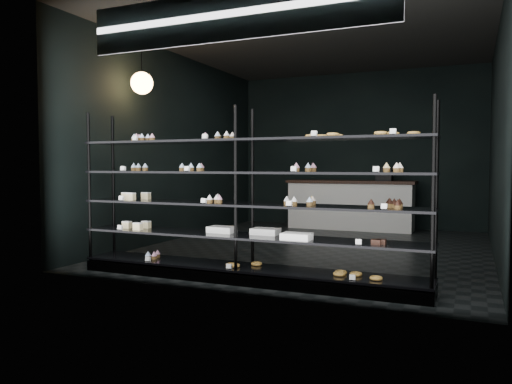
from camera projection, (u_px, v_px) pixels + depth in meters
room at (316, 144)px, 7.64m from camera, size 5.01×6.01×3.20m
display_shelf at (243, 224)px, 5.48m from camera, size 4.00×0.50×1.91m
signage at (231, 15)px, 4.90m from camera, size 3.30×0.05×0.50m
pendant_lamp at (142, 83)px, 7.10m from camera, size 0.31×0.31×0.89m
service_counter at (351, 204)px, 9.99m from camera, size 2.53×0.65×1.23m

